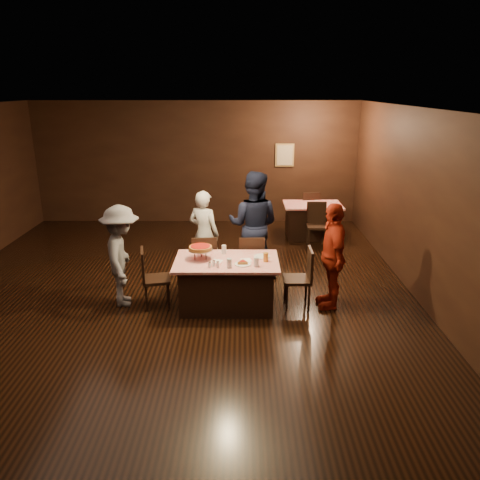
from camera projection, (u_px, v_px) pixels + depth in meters
name	position (u px, v px, depth m)	size (l,w,h in m)	color
room	(162.00, 173.00, 6.69)	(10.00, 10.04, 3.02)	black
main_table	(227.00, 283.00, 7.30)	(1.60, 1.00, 0.77)	#A90E0B
back_table	(312.00, 220.00, 10.73)	(1.30, 0.90, 0.77)	red
chair_far_left	(205.00, 261.00, 7.99)	(0.42, 0.42, 0.95)	black
chair_far_right	(251.00, 261.00, 7.99)	(0.42, 0.42, 0.95)	black
chair_end_left	(156.00, 278.00, 7.28)	(0.42, 0.42, 0.95)	black
chair_end_right	(297.00, 278.00, 7.27)	(0.42, 0.42, 0.95)	black
chair_back_near	(317.00, 225.00, 10.03)	(0.42, 0.42, 0.95)	black
chair_back_far	(309.00, 210.00, 11.27)	(0.42, 0.42, 0.95)	black
diner_white_jacket	(204.00, 234.00, 8.38)	(0.58, 0.38, 1.59)	silver
diner_navy_hoodie	(253.00, 225.00, 8.33)	(0.94, 0.73, 1.93)	black
diner_grey_knit	(122.00, 256.00, 7.26)	(1.04, 0.60, 1.61)	slate
diner_red_shirt	(332.00, 256.00, 7.18)	(0.98, 0.41, 1.67)	#9B2210
pizza_stand	(201.00, 248.00, 7.18)	(0.38, 0.38, 0.22)	black
plate_with_slice	(243.00, 263.00, 7.00)	(0.25, 0.25, 0.06)	white
plate_empty	(262.00, 256.00, 7.32)	(0.25, 0.25, 0.01)	white
glass_front_left	(229.00, 263.00, 6.88)	(0.08, 0.08, 0.14)	silver
glass_front_right	(256.00, 262.00, 6.92)	(0.08, 0.08, 0.14)	silver
glass_amber	(266.00, 257.00, 7.11)	(0.08, 0.08, 0.14)	#BF7F26
glass_back	(224.00, 250.00, 7.45)	(0.08, 0.08, 0.14)	silver
condiments	(214.00, 264.00, 6.90)	(0.17, 0.10, 0.09)	silver
napkin_center	(246.00, 260.00, 7.18)	(0.16, 0.16, 0.01)	white
napkin_left	(217.00, 261.00, 7.14)	(0.16, 0.16, 0.01)	white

